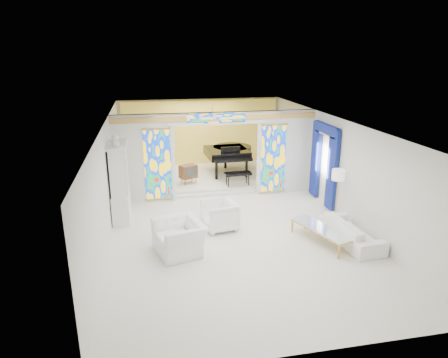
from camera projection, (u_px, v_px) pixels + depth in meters
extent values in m
plane|color=white|center=(228.00, 218.00, 12.42)|extent=(12.00, 12.00, 0.00)
cube|color=white|center=(228.00, 122.00, 11.51)|extent=(7.00, 12.00, 0.02)
cube|color=silver|center=(201.00, 133.00, 17.57)|extent=(7.00, 0.02, 3.00)
cube|color=silver|center=(304.00, 278.00, 6.36)|extent=(7.00, 0.02, 3.00)
cube|color=silver|center=(108.00, 179.00, 11.32)|extent=(0.02, 12.00, 3.00)
cube|color=silver|center=(336.00, 166.00, 12.61)|extent=(0.02, 12.00, 3.00)
cube|color=silver|center=(143.00, 159.00, 13.38)|extent=(2.00, 0.18, 3.00)
cube|color=silver|center=(285.00, 152.00, 14.29)|extent=(2.00, 0.18, 3.00)
cube|color=silver|center=(216.00, 118.00, 13.44)|extent=(3.00, 0.18, 0.40)
cube|color=silver|center=(173.00, 164.00, 13.53)|extent=(0.12, 0.06, 2.60)
cube|color=silver|center=(259.00, 160.00, 14.08)|extent=(0.12, 0.06, 2.60)
cube|color=silver|center=(217.00, 123.00, 13.39)|extent=(3.24, 0.06, 0.12)
cube|color=gold|center=(217.00, 118.00, 13.34)|extent=(7.00, 0.05, 0.18)
cube|color=gold|center=(158.00, 165.00, 13.42)|extent=(0.90, 0.04, 2.40)
cube|color=gold|center=(273.00, 159.00, 14.17)|extent=(0.90, 0.04, 2.40)
cube|color=gold|center=(217.00, 118.00, 13.33)|extent=(2.00, 0.04, 0.34)
cube|color=white|center=(208.00, 176.00, 16.23)|extent=(6.80, 3.80, 0.18)
cube|color=gold|center=(201.00, 134.00, 17.46)|extent=(6.70, 0.10, 2.90)
cylinder|color=#BC9342|center=(212.00, 116.00, 15.42)|extent=(0.48, 0.48, 0.30)
cube|color=navy|center=(332.00, 170.00, 12.68)|extent=(0.12, 0.55, 2.60)
cube|color=navy|center=(316.00, 160.00, 13.90)|extent=(0.12, 0.55, 2.60)
cube|color=navy|center=(326.00, 129.00, 12.92)|extent=(0.14, 1.70, 0.30)
cube|color=#E7CE51|center=(326.00, 134.00, 12.98)|extent=(0.12, 1.50, 0.06)
cube|color=silver|center=(122.00, 205.00, 12.26)|extent=(0.50, 1.40, 0.90)
cube|color=silver|center=(119.00, 169.00, 11.91)|extent=(0.44, 1.30, 1.40)
cube|color=silver|center=(126.00, 168.00, 11.95)|extent=(0.01, 1.20, 1.30)
cube|color=silver|center=(117.00, 145.00, 11.68)|extent=(0.56, 1.46, 0.08)
cylinder|color=white|center=(115.00, 143.00, 11.32)|extent=(0.22, 0.22, 0.16)
sphere|color=white|center=(115.00, 138.00, 11.27)|extent=(0.20, 0.20, 0.20)
imported|color=silver|center=(179.00, 237.00, 10.18)|extent=(1.41, 1.52, 0.83)
imported|color=white|center=(220.00, 215.00, 11.52)|extent=(1.07, 1.04, 0.85)
imported|color=white|center=(352.00, 232.00, 10.76)|extent=(0.95, 2.14, 0.61)
cylinder|color=silver|center=(182.00, 219.00, 10.95)|extent=(0.55, 0.55, 0.03)
cylinder|color=silver|center=(182.00, 228.00, 11.03)|extent=(0.09, 0.09, 0.55)
cylinder|color=silver|center=(183.00, 237.00, 11.11)|extent=(0.36, 0.36, 0.03)
imported|color=silver|center=(182.00, 215.00, 10.91)|extent=(0.16, 0.16, 0.17)
cube|color=silver|center=(321.00, 229.00, 10.69)|extent=(1.16, 1.97, 0.04)
cube|color=#BC9342|center=(321.00, 229.00, 10.70)|extent=(1.20, 2.01, 0.03)
cube|color=#BC9342|center=(339.00, 252.00, 9.90)|extent=(0.05, 0.05, 0.39)
cube|color=#BC9342|center=(353.00, 247.00, 10.14)|extent=(0.05, 0.05, 0.39)
cube|color=#BC9342|center=(292.00, 226.00, 11.38)|extent=(0.05, 0.05, 0.39)
cube|color=#BC9342|center=(305.00, 222.00, 11.61)|extent=(0.05, 0.05, 0.39)
cylinder|color=#BC9342|center=(334.00, 219.00, 12.30)|extent=(0.32, 0.32, 0.03)
cylinder|color=#BC9342|center=(336.00, 197.00, 12.08)|extent=(0.03, 0.03, 1.46)
cylinder|color=silver|center=(338.00, 175.00, 11.86)|extent=(0.46, 0.46, 0.31)
cube|color=black|center=(227.00, 153.00, 16.19)|extent=(1.69, 1.79, 0.31)
cylinder|color=black|center=(232.00, 150.00, 16.63)|extent=(1.67, 1.67, 0.31)
cube|color=black|center=(233.00, 160.00, 15.28)|extent=(1.51, 0.40, 0.11)
cube|color=white|center=(234.00, 160.00, 15.19)|extent=(1.39, 0.17, 0.03)
cube|color=black|center=(231.00, 150.00, 15.55)|extent=(0.78, 0.07, 0.28)
cube|color=black|center=(238.00, 174.00, 14.77)|extent=(1.02, 0.43, 0.09)
cylinder|color=black|center=(216.00, 171.00, 15.49)|extent=(0.12, 0.12, 0.69)
cylinder|color=black|center=(246.00, 169.00, 15.76)|extent=(0.12, 0.12, 0.69)
cylinder|color=black|center=(225.00, 160.00, 16.99)|extent=(0.12, 0.12, 0.69)
cube|color=brown|center=(188.00, 171.00, 14.98)|extent=(0.73, 0.63, 0.49)
cube|color=#353937|center=(191.00, 172.00, 14.81)|extent=(0.37, 0.18, 0.32)
cone|color=brown|center=(185.00, 183.00, 14.84)|extent=(0.05, 0.05, 0.22)
cone|color=brown|center=(196.00, 180.00, 15.10)|extent=(0.05, 0.05, 0.22)
cone|color=brown|center=(181.00, 181.00, 15.07)|extent=(0.05, 0.05, 0.22)
cone|color=brown|center=(192.00, 178.00, 15.33)|extent=(0.05, 0.05, 0.22)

